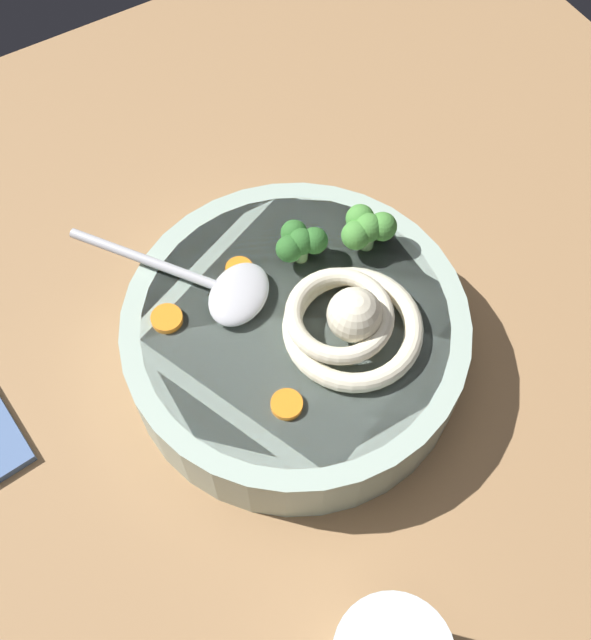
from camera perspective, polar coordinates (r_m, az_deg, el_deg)
name	(u,v)px	position (r cm, az deg, el deg)	size (l,w,h in cm)	color
table_slab	(306,400)	(65.62, 0.76, -5.87)	(101.06, 101.06, 3.49)	#936D47
soup_bowl	(296,339)	(62.54, 0.00, -1.37)	(27.34, 27.34, 6.25)	#9EB2A3
noodle_pile	(347,318)	(58.39, 3.83, 0.13)	(11.83, 11.60, 4.76)	beige
soup_spoon	(223,288)	(60.71, -5.37, 2.35)	(12.89, 15.89, 1.60)	#B7B7BC
broccoli_floret_beside_noodles	(367,227)	(62.17, 5.26, 6.80)	(4.59, 3.95, 3.63)	#7A9E60
broccoli_floret_left	(300,241)	(61.32, 0.32, 5.81)	(4.25, 3.65, 3.36)	#7A9E60
carrot_slice_rear	(287,404)	(56.44, -0.65, -6.23)	(2.36, 2.36, 0.52)	orange
carrot_slice_front	(167,319)	(60.46, -9.45, 0.11)	(2.46, 2.46, 0.56)	orange
carrot_slice_right	(367,296)	(60.97, 5.29, 1.80)	(2.92, 2.92, 0.53)	orange
carrot_slice_near_spoon	(239,269)	(62.29, -4.16, 3.78)	(2.22, 2.22, 0.41)	orange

